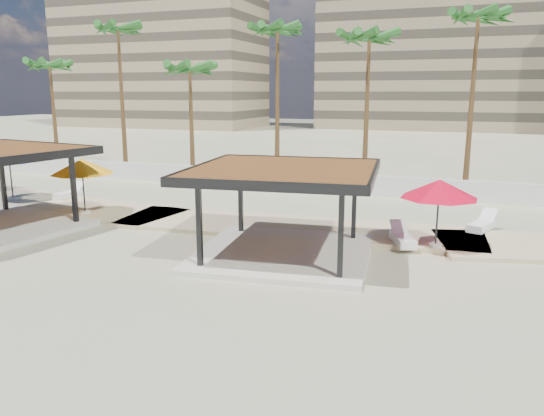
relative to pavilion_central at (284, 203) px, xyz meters
The scene contains 18 objects.
ground 4.78m from the pavilion_central, 130.85° to the right, with size 200.00×200.00×0.00m, color tan.
promenade 4.85m from the pavilion_central, 100.98° to the left, with size 44.45×7.97×0.24m.
boundary_wall 13.09m from the pavilion_central, 102.63° to the left, with size 56.00×0.30×1.20m, color silver.
building_west 79.84m from the pavilion_central, 124.73° to the left, with size 34.00×16.00×32.40m.
building_mid 75.72m from the pavilion_central, 89.12° to the left, with size 38.00×16.00×30.40m.
pavilion_central is the anchor object (origin of this frame).
umbrella_b 11.32m from the pavilion_central, 167.20° to the left, with size 3.26×3.26×2.65m.
umbrella_c 5.84m from the pavilion_central, 25.49° to the left, with size 3.72×3.72×2.59m.
umbrella_f 17.56m from the pavilion_central, 166.88° to the left, with size 4.17×4.17×2.83m.
lounger_a 15.69m from the pavilion_central, 159.13° to the left, with size 0.72×2.03×0.76m.
lounger_b 9.30m from the pavilion_central, 40.51° to the left, with size 1.30×2.11×0.76m.
lounger_c 5.02m from the pavilion_central, 32.39° to the left, with size 1.29×2.03×0.73m.
palm_a 28.73m from the pavilion_central, 147.82° to the left, with size 3.00×3.00×8.73m.
palm_b 24.87m from the pavilion_central, 139.20° to the left, with size 3.00×3.00×11.17m.
palm_c 19.67m from the pavilion_central, 128.67° to the left, with size 3.00×3.00×8.29m.
palm_d 18.25m from the pavilion_central, 110.54° to the left, with size 3.00×3.00×10.67m.
palm_e 16.55m from the pavilion_central, 89.42° to the left, with size 3.00×3.00×9.95m.
palm_f 18.19m from the pavilion_central, 68.10° to the left, with size 3.00×3.00×10.91m.
Camera 1 is at (8.99, -14.53, 5.93)m, focal length 35.00 mm.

